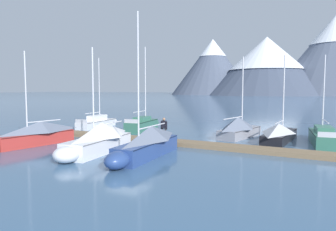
{
  "coord_description": "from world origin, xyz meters",
  "views": [
    {
      "loc": [
        11.51,
        -17.75,
        4.22
      ],
      "look_at": [
        0.0,
        6.0,
        2.0
      ],
      "focal_mm": 33.74,
      "sensor_mm": 36.0,
      "label": 1
    }
  ],
  "objects_px": {
    "sailboat_mid_dock_port": "(144,124)",
    "sailboat_outer_slip": "(240,128)",
    "sailboat_nearest_berth": "(99,122)",
    "sailboat_end_of_dock": "(280,132)",
    "sailboat_last_slip": "(323,136)",
    "sailboat_far_berth": "(146,143)",
    "person_on_dock": "(164,127)",
    "sailboat_second_berth": "(33,134)",
    "sailboat_mid_dock_starboard": "(97,139)"
  },
  "relations": [
    {
      "from": "sailboat_mid_dock_port",
      "to": "sailboat_outer_slip",
      "type": "distance_m",
      "value": 10.0
    },
    {
      "from": "sailboat_nearest_berth",
      "to": "sailboat_outer_slip",
      "type": "xyz_separation_m",
      "value": [
        15.93,
        -0.69,
        0.31
      ]
    },
    {
      "from": "sailboat_end_of_dock",
      "to": "sailboat_last_slip",
      "type": "height_order",
      "value": "sailboat_end_of_dock"
    },
    {
      "from": "sailboat_nearest_berth",
      "to": "sailboat_end_of_dock",
      "type": "height_order",
      "value": "sailboat_nearest_berth"
    },
    {
      "from": "sailboat_outer_slip",
      "to": "sailboat_end_of_dock",
      "type": "height_order",
      "value": "sailboat_outer_slip"
    },
    {
      "from": "sailboat_mid_dock_port",
      "to": "sailboat_end_of_dock",
      "type": "height_order",
      "value": "sailboat_mid_dock_port"
    },
    {
      "from": "sailboat_mid_dock_port",
      "to": "sailboat_far_berth",
      "type": "xyz_separation_m",
      "value": [
        6.6,
        -11.12,
        0.28
      ]
    },
    {
      "from": "sailboat_mid_dock_port",
      "to": "sailboat_outer_slip",
      "type": "bearing_deg",
      "value": -2.69
    },
    {
      "from": "person_on_dock",
      "to": "sailboat_mid_dock_port",
      "type": "bearing_deg",
      "value": 131.27
    },
    {
      "from": "sailboat_nearest_berth",
      "to": "sailboat_last_slip",
      "type": "distance_m",
      "value": 22.44
    },
    {
      "from": "sailboat_far_berth",
      "to": "sailboat_outer_slip",
      "type": "height_order",
      "value": "sailboat_far_berth"
    },
    {
      "from": "sailboat_second_berth",
      "to": "sailboat_last_slip",
      "type": "relative_size",
      "value": 1.03
    },
    {
      "from": "sailboat_end_of_dock",
      "to": "sailboat_last_slip",
      "type": "bearing_deg",
      "value": -0.03
    },
    {
      "from": "sailboat_mid_dock_port",
      "to": "person_on_dock",
      "type": "relative_size",
      "value": 5.03
    },
    {
      "from": "sailboat_nearest_berth",
      "to": "sailboat_end_of_dock",
      "type": "relative_size",
      "value": 0.98
    },
    {
      "from": "sailboat_outer_slip",
      "to": "person_on_dock",
      "type": "relative_size",
      "value": 4.16
    },
    {
      "from": "sailboat_mid_dock_port",
      "to": "sailboat_nearest_berth",
      "type": "bearing_deg",
      "value": 177.91
    },
    {
      "from": "sailboat_outer_slip",
      "to": "sailboat_nearest_berth",
      "type": "bearing_deg",
      "value": 177.53
    },
    {
      "from": "sailboat_mid_dock_port",
      "to": "sailboat_far_berth",
      "type": "bearing_deg",
      "value": -59.3
    },
    {
      "from": "sailboat_nearest_berth",
      "to": "sailboat_end_of_dock",
      "type": "bearing_deg",
      "value": -3.19
    },
    {
      "from": "sailboat_last_slip",
      "to": "sailboat_end_of_dock",
      "type": "bearing_deg",
      "value": 179.97
    },
    {
      "from": "sailboat_mid_dock_starboard",
      "to": "sailboat_last_slip",
      "type": "height_order",
      "value": "sailboat_mid_dock_starboard"
    },
    {
      "from": "sailboat_second_berth",
      "to": "sailboat_end_of_dock",
      "type": "distance_m",
      "value": 19.39
    },
    {
      "from": "sailboat_mid_dock_starboard",
      "to": "sailboat_last_slip",
      "type": "bearing_deg",
      "value": 38.08
    },
    {
      "from": "sailboat_outer_slip",
      "to": "sailboat_last_slip",
      "type": "bearing_deg",
      "value": -3.45
    },
    {
      "from": "sailboat_end_of_dock",
      "to": "sailboat_mid_dock_starboard",
      "type": "bearing_deg",
      "value": -134.41
    },
    {
      "from": "sailboat_second_berth",
      "to": "sailboat_mid_dock_starboard",
      "type": "height_order",
      "value": "sailboat_second_berth"
    },
    {
      "from": "sailboat_nearest_berth",
      "to": "person_on_dock",
      "type": "xyz_separation_m",
      "value": [
        11.24,
        -6.24,
        0.72
      ]
    },
    {
      "from": "sailboat_nearest_berth",
      "to": "sailboat_mid_dock_starboard",
      "type": "relative_size",
      "value": 1.05
    },
    {
      "from": "sailboat_second_berth",
      "to": "sailboat_end_of_dock",
      "type": "xyz_separation_m",
      "value": [
        16.34,
        10.43,
        -0.14
      ]
    },
    {
      "from": "sailboat_mid_dock_starboard",
      "to": "person_on_dock",
      "type": "height_order",
      "value": "sailboat_mid_dock_starboard"
    },
    {
      "from": "sailboat_far_berth",
      "to": "sailboat_outer_slip",
      "type": "xyz_separation_m",
      "value": [
        3.38,
        10.65,
        -0.05
      ]
    },
    {
      "from": "sailboat_mid_dock_port",
      "to": "sailboat_mid_dock_starboard",
      "type": "height_order",
      "value": "sailboat_mid_dock_port"
    },
    {
      "from": "sailboat_end_of_dock",
      "to": "sailboat_outer_slip",
      "type": "bearing_deg",
      "value": 173.39
    },
    {
      "from": "sailboat_nearest_berth",
      "to": "sailboat_second_berth",
      "type": "bearing_deg",
      "value": -75.62
    },
    {
      "from": "sailboat_second_berth",
      "to": "sailboat_last_slip",
      "type": "distance_m",
      "value": 22.09
    },
    {
      "from": "sailboat_last_slip",
      "to": "person_on_dock",
      "type": "height_order",
      "value": "sailboat_last_slip"
    },
    {
      "from": "sailboat_mid_dock_starboard",
      "to": "sailboat_outer_slip",
      "type": "xyz_separation_m",
      "value": [
        6.96,
        10.92,
        -0.07
      ]
    },
    {
      "from": "sailboat_end_of_dock",
      "to": "person_on_dock",
      "type": "relative_size",
      "value": 4.59
    },
    {
      "from": "sailboat_outer_slip",
      "to": "sailboat_end_of_dock",
      "type": "xyz_separation_m",
      "value": [
        3.36,
        -0.39,
        -0.15
      ]
    },
    {
      "from": "sailboat_nearest_berth",
      "to": "sailboat_outer_slip",
      "type": "relative_size",
      "value": 1.09
    },
    {
      "from": "sailboat_mid_dock_port",
      "to": "sailboat_last_slip",
      "type": "relative_size",
      "value": 1.2
    },
    {
      "from": "sailboat_mid_dock_starboard",
      "to": "sailboat_far_berth",
      "type": "bearing_deg",
      "value": 4.44
    },
    {
      "from": "sailboat_mid_dock_starboard",
      "to": "person_on_dock",
      "type": "distance_m",
      "value": 5.83
    },
    {
      "from": "sailboat_mid_dock_port",
      "to": "sailboat_mid_dock_starboard",
      "type": "relative_size",
      "value": 1.17
    },
    {
      "from": "sailboat_mid_dock_port",
      "to": "sailboat_last_slip",
      "type": "height_order",
      "value": "sailboat_mid_dock_port"
    },
    {
      "from": "sailboat_far_berth",
      "to": "sailboat_mid_dock_port",
      "type": "bearing_deg",
      "value": 120.7
    },
    {
      "from": "sailboat_mid_dock_port",
      "to": "sailboat_end_of_dock",
      "type": "distance_m",
      "value": 13.37
    },
    {
      "from": "sailboat_far_berth",
      "to": "sailboat_last_slip",
      "type": "xyz_separation_m",
      "value": [
        9.87,
        10.25,
        -0.32
      ]
    },
    {
      "from": "person_on_dock",
      "to": "sailboat_outer_slip",
      "type": "bearing_deg",
      "value": 49.77
    }
  ]
}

